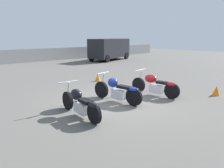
% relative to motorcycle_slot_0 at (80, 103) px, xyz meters
% --- Properties ---
extents(ground_plane, '(60.00, 60.00, 0.00)m').
position_rel_motorcycle_slot_0_xyz_m(ground_plane, '(1.79, 0.35, -0.42)').
color(ground_plane, '#5B5954').
extents(fence_back, '(40.00, 0.04, 1.23)m').
position_rel_motorcycle_slot_0_xyz_m(fence_back, '(1.79, 15.01, 0.20)').
color(fence_back, gray).
rests_on(fence_back, ground_plane).
extents(motorcycle_slot_0, '(0.69, 2.19, 0.97)m').
position_rel_motorcycle_slot_0_xyz_m(motorcycle_slot_0, '(0.00, 0.00, 0.00)').
color(motorcycle_slot_0, black).
rests_on(motorcycle_slot_0, ground_plane).
extents(motorcycle_slot_1, '(0.62, 2.22, 1.03)m').
position_rel_motorcycle_slot_0_xyz_m(motorcycle_slot_1, '(1.87, 0.36, 0.02)').
color(motorcycle_slot_1, black).
rests_on(motorcycle_slot_1, ground_plane).
extents(motorcycle_slot_2, '(0.71, 2.23, 1.01)m').
position_rel_motorcycle_slot_0_xyz_m(motorcycle_slot_2, '(3.64, 0.01, 0.02)').
color(motorcycle_slot_2, black).
rests_on(motorcycle_slot_2, ground_plane).
extents(parked_van, '(5.28, 3.26, 2.14)m').
position_rel_motorcycle_slot_0_xyz_m(parked_van, '(11.16, 11.58, 0.77)').
color(parked_van, black).
rests_on(parked_van, ground_plane).
extents(traffic_cone_near, '(0.31, 0.31, 0.40)m').
position_rel_motorcycle_slot_0_xyz_m(traffic_cone_near, '(5.53, -1.67, -0.22)').
color(traffic_cone_near, orange).
rests_on(traffic_cone_near, ground_plane).
extents(traffic_cone_far, '(0.32, 0.32, 0.41)m').
position_rel_motorcycle_slot_0_xyz_m(traffic_cone_far, '(3.67, 3.88, -0.22)').
color(traffic_cone_far, orange).
rests_on(traffic_cone_far, ground_plane).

